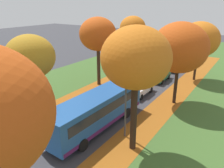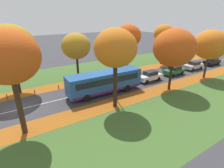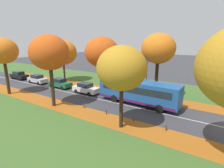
{
  "view_description": "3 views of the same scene",
  "coord_description": "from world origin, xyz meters",
  "px_view_note": "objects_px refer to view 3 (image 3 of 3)",
  "views": [
    {
      "loc": [
        11.51,
        -2.56,
        10.13
      ],
      "look_at": [
        -0.69,
        15.79,
        1.94
      ],
      "focal_mm": 35.0,
      "sensor_mm": 36.0,
      "label": 1
    },
    {
      "loc": [
        20.44,
        -0.49,
        10.07
      ],
      "look_at": [
        1.75,
        11.42,
        1.27
      ],
      "focal_mm": 28.0,
      "sensor_mm": 36.0,
      "label": 2
    },
    {
      "loc": [
        -18.26,
        1.91,
        8.07
      ],
      "look_at": [
        0.79,
        14.18,
        2.23
      ],
      "focal_mm": 28.0,
      "sensor_mm": 36.0,
      "label": 3
    }
  ],
  "objects_px": {
    "car_black_fourth_in_line": "(19,75)",
    "car_white_lead": "(86,88)",
    "tree_left_near": "(122,68)",
    "tree_left_far": "(3,51)",
    "bollard_second": "(207,138)",
    "tree_left_mid": "(49,53)",
    "streetlamp_right": "(146,72)",
    "bus": "(138,91)",
    "car_silver_third_in_line": "(38,79)",
    "car_green_following": "(60,83)",
    "tree_right_near": "(158,49)",
    "tree_right_mid": "(102,52)",
    "bollard_fifth": "(106,112)",
    "bollard_sixth": "(84,106)",
    "tree_right_far": "(63,53)",
    "bollard_third": "(166,128)",
    "bollard_fourth": "(134,119)"
  },
  "relations": [
    {
      "from": "tree_right_mid",
      "to": "bollard_second",
      "type": "xyz_separation_m",
      "value": [
        -8.73,
        -16.74,
        -5.7
      ]
    },
    {
      "from": "tree_right_far",
      "to": "tree_right_near",
      "type": "bearing_deg",
      "value": -89.32
    },
    {
      "from": "tree_left_mid",
      "to": "streetlamp_right",
      "type": "xyz_separation_m",
      "value": [
        8.65,
        -8.49,
        -2.79
      ]
    },
    {
      "from": "tree_right_far",
      "to": "car_white_lead",
      "type": "bearing_deg",
      "value": -113.8
    },
    {
      "from": "bus",
      "to": "tree_left_mid",
      "type": "bearing_deg",
      "value": 126.23
    },
    {
      "from": "bollard_fifth",
      "to": "streetlamp_right",
      "type": "xyz_separation_m",
      "value": [
        7.25,
        -1.5,
        3.44
      ]
    },
    {
      "from": "tree_left_mid",
      "to": "bollard_second",
      "type": "height_order",
      "value": "tree_left_mid"
    },
    {
      "from": "tree_right_far",
      "to": "bus",
      "type": "distance_m",
      "value": 18.32
    },
    {
      "from": "streetlamp_right",
      "to": "car_black_fourth_in_line",
      "type": "height_order",
      "value": "streetlamp_right"
    },
    {
      "from": "tree_left_mid",
      "to": "bollard_third",
      "type": "bearing_deg",
      "value": -84.0
    },
    {
      "from": "tree_left_near",
      "to": "car_white_lead",
      "type": "relative_size",
      "value": 1.81
    },
    {
      "from": "car_white_lead",
      "to": "car_green_following",
      "type": "bearing_deg",
      "value": 89.19
    },
    {
      "from": "tree_left_far",
      "to": "bollard_second",
      "type": "xyz_separation_m",
      "value": [
        1.88,
        -26.52,
        -6.11
      ]
    },
    {
      "from": "bollard_fourth",
      "to": "streetlamp_right",
      "type": "distance_m",
      "value": 8.15
    },
    {
      "from": "tree_right_mid",
      "to": "bollard_sixth",
      "type": "relative_size",
      "value": 12.75
    },
    {
      "from": "car_black_fourth_in_line",
      "to": "bollard_fifth",
      "type": "bearing_deg",
      "value": -100.57
    },
    {
      "from": "tree_right_mid",
      "to": "bollard_sixth",
      "type": "height_order",
      "value": "tree_right_mid"
    },
    {
      "from": "tree_right_far",
      "to": "streetlamp_right",
      "type": "bearing_deg",
      "value": -94.45
    },
    {
      "from": "car_black_fourth_in_line",
      "to": "car_white_lead",
      "type": "bearing_deg",
      "value": -90.05
    },
    {
      "from": "tree_left_near",
      "to": "streetlamp_right",
      "type": "height_order",
      "value": "tree_left_near"
    },
    {
      "from": "bollard_second",
      "to": "bollard_sixth",
      "type": "xyz_separation_m",
      "value": [
        -0.05,
        13.13,
        0.05
      ]
    },
    {
      "from": "tree_right_near",
      "to": "tree_right_mid",
      "type": "xyz_separation_m",
      "value": [
        -0.03,
        9.39,
        -0.82
      ]
    },
    {
      "from": "car_silver_third_in_line",
      "to": "tree_right_far",
      "type": "bearing_deg",
      "value": -36.12
    },
    {
      "from": "car_silver_third_in_line",
      "to": "bus",
      "type": "bearing_deg",
      "value": -89.22
    },
    {
      "from": "tree_left_mid",
      "to": "car_white_lead",
      "type": "distance_m",
      "value": 8.34
    },
    {
      "from": "tree_left_near",
      "to": "tree_right_near",
      "type": "height_order",
      "value": "tree_right_near"
    },
    {
      "from": "bollard_fourth",
      "to": "streetlamp_right",
      "type": "bearing_deg",
      "value": 13.95
    },
    {
      "from": "tree_right_near",
      "to": "bollard_second",
      "type": "xyz_separation_m",
      "value": [
        -8.76,
        -7.35,
        -6.52
      ]
    },
    {
      "from": "bollard_second",
      "to": "car_black_fourth_in_line",
      "type": "xyz_separation_m",
      "value": [
        4.63,
        35.04,
        0.52
      ]
    },
    {
      "from": "tree_right_mid",
      "to": "car_white_lead",
      "type": "relative_size",
      "value": 2.02
    },
    {
      "from": "tree_left_mid",
      "to": "bollard_second",
      "type": "relative_size",
      "value": 14.99
    },
    {
      "from": "tree_left_near",
      "to": "tree_left_mid",
      "type": "height_order",
      "value": "tree_left_mid"
    },
    {
      "from": "bollard_second",
      "to": "car_green_following",
      "type": "bearing_deg",
      "value": 78.34
    },
    {
      "from": "car_green_following",
      "to": "bollard_sixth",
      "type": "bearing_deg",
      "value": -116.21
    },
    {
      "from": "streetlamp_right",
      "to": "tree_left_near",
      "type": "bearing_deg",
      "value": -171.72
    },
    {
      "from": "bus",
      "to": "car_silver_third_in_line",
      "type": "bearing_deg",
      "value": 90.78
    },
    {
      "from": "streetlamp_right",
      "to": "tree_right_mid",
      "type": "bearing_deg",
      "value": 79.57
    },
    {
      "from": "tree_left_far",
      "to": "bus",
      "type": "bearing_deg",
      "value": -69.84
    },
    {
      "from": "bollard_second",
      "to": "car_green_following",
      "type": "height_order",
      "value": "car_green_following"
    },
    {
      "from": "car_white_lead",
      "to": "tree_left_far",
      "type": "bearing_deg",
      "value": 123.96
    },
    {
      "from": "tree_left_far",
      "to": "bollard_sixth",
      "type": "xyz_separation_m",
      "value": [
        1.83,
        -13.39,
        -6.06
      ]
    },
    {
      "from": "bollard_third",
      "to": "bus",
      "type": "bearing_deg",
      "value": 45.86
    },
    {
      "from": "tree_right_near",
      "to": "car_green_following",
      "type": "bearing_deg",
      "value": 104.77
    },
    {
      "from": "bus",
      "to": "car_green_following",
      "type": "bearing_deg",
      "value": 90.45
    },
    {
      "from": "bollard_second",
      "to": "bollard_sixth",
      "type": "bearing_deg",
      "value": 90.21
    },
    {
      "from": "streetlamp_right",
      "to": "car_green_following",
      "type": "relative_size",
      "value": 1.42
    },
    {
      "from": "tree_left_far",
      "to": "bus",
      "type": "relative_size",
      "value": 0.79
    },
    {
      "from": "tree_left_mid",
      "to": "car_green_following",
      "type": "height_order",
      "value": "tree_left_mid"
    },
    {
      "from": "bollard_sixth",
      "to": "car_white_lead",
      "type": "xyz_separation_m",
      "value": [
        4.66,
        3.75,
        0.48
      ]
    },
    {
      "from": "bollard_second",
      "to": "car_white_lead",
      "type": "distance_m",
      "value": 17.5
    }
  ]
}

